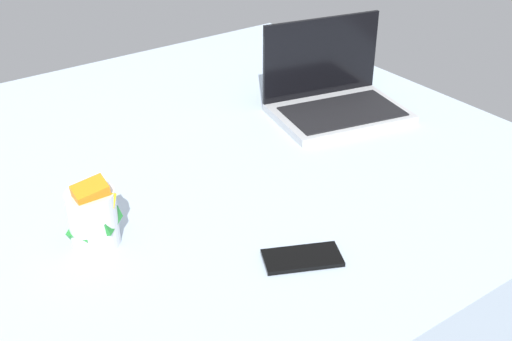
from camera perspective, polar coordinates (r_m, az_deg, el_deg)
bed_mattress at (r=150.29cm, az=-10.27°, el=-3.40°), size 180.00×140.00×18.00cm
laptop at (r=171.52cm, az=6.82°, el=6.40°), size 37.19×29.58×23.00cm
snack_cup at (r=122.55cm, az=-14.00°, el=-3.89°), size 10.60×9.55×14.31cm
cell_phone at (r=118.50cm, az=4.04°, el=-7.60°), size 15.56×12.13×0.80cm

